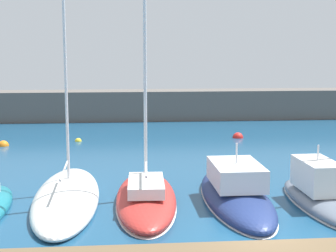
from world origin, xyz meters
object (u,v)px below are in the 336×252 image
object	(u,v)px
motorboat_slate_fifth	(318,193)
mooring_buoy_orange	(3,146)
sailboat_white_second	(67,195)
mooring_buoy_red	(238,138)
mooring_buoy_yellow	(78,141)
sailboat_red_third	(146,196)
motorboat_navy_fourth	(236,193)

from	to	relation	value
motorboat_slate_fifth	mooring_buoy_orange	world-z (taller)	motorboat_slate_fifth
sailboat_white_second	mooring_buoy_red	distance (m)	19.41
mooring_buoy_orange	mooring_buoy_yellow	distance (m)	5.35
mooring_buoy_red	mooring_buoy_yellow	xyz separation A→B (m)	(-12.27, -0.45, 0.00)
sailboat_white_second	sailboat_red_third	bearing A→B (deg)	-99.73
sailboat_red_third	mooring_buoy_yellow	world-z (taller)	sailboat_red_third
motorboat_slate_fifth	mooring_buoy_yellow	bearing A→B (deg)	34.27
mooring_buoy_yellow	mooring_buoy_red	bearing A→B (deg)	2.11
motorboat_navy_fourth	sailboat_white_second	bearing A→B (deg)	84.27
mooring_buoy_red	mooring_buoy_orange	xyz separation A→B (m)	(-17.44, -1.81, 0.00)
motorboat_navy_fourth	motorboat_slate_fifth	world-z (taller)	motorboat_navy_fourth
motorboat_navy_fourth	sailboat_red_third	bearing A→B (deg)	87.02
sailboat_white_second	mooring_buoy_orange	bearing A→B (deg)	21.92
sailboat_red_third	mooring_buoy_yellow	bearing A→B (deg)	17.62
sailboat_red_third	mooring_buoy_red	world-z (taller)	sailboat_red_third
motorboat_navy_fourth	mooring_buoy_orange	distance (m)	19.95
mooring_buoy_red	mooring_buoy_yellow	distance (m)	12.27
sailboat_red_third	motorboat_slate_fifth	world-z (taller)	sailboat_red_third
motorboat_navy_fourth	mooring_buoy_orange	xyz separation A→B (m)	(-13.65, 14.55, -0.41)
sailboat_red_third	mooring_buoy_yellow	xyz separation A→B (m)	(-4.41, 15.73, -0.33)
mooring_buoy_red	motorboat_slate_fifth	bearing A→B (deg)	-90.69
sailboat_white_second	mooring_buoy_orange	distance (m)	15.09
sailboat_white_second	mooring_buoy_red	size ratio (longest dim) A/B	26.63
sailboat_red_third	motorboat_navy_fourth	distance (m)	4.07
motorboat_slate_fifth	mooring_buoy_orange	xyz separation A→B (m)	(-17.24, 15.29, -0.55)
sailboat_red_third	sailboat_white_second	bearing A→B (deg)	83.70
mooring_buoy_orange	motorboat_navy_fourth	bearing A→B (deg)	-46.82
motorboat_slate_fifth	mooring_buoy_orange	size ratio (longest dim) A/B	9.32
motorboat_slate_fifth	mooring_buoy_red	distance (m)	17.11
sailboat_white_second	motorboat_navy_fourth	bearing A→B (deg)	-96.66
sailboat_red_third	motorboat_navy_fourth	bearing A→B (deg)	-90.47
mooring_buoy_orange	sailboat_red_third	bearing A→B (deg)	-56.30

